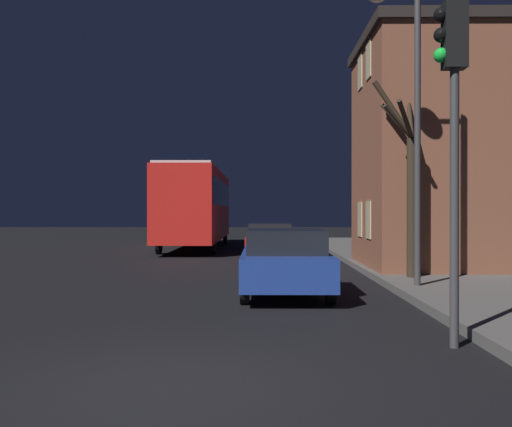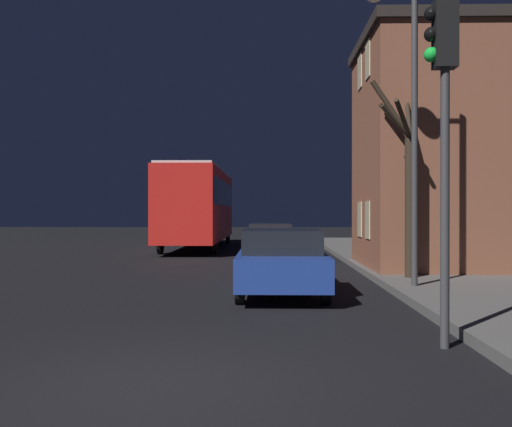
{
  "view_description": "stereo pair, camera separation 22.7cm",
  "coord_description": "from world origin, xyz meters",
  "px_view_note": "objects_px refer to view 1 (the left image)",
  "views": [
    {
      "loc": [
        0.96,
        -5.93,
        1.82
      ],
      "look_at": [
        0.77,
        13.37,
        1.75
      ],
      "focal_mm": 40.0,
      "sensor_mm": 36.0,
      "label": 1
    },
    {
      "loc": [
        1.19,
        -5.93,
        1.82
      ],
      "look_at": [
        0.77,
        13.37,
        1.75
      ],
      "focal_mm": 40.0,
      "sensor_mm": 36.0,
      "label": 2
    }
  ],
  "objects_px": {
    "bus": "(196,202)",
    "car_near_lane": "(285,260)",
    "traffic_light": "(452,100)",
    "bare_tree": "(409,183)",
    "car_mid_lane": "(269,240)",
    "streetlamp": "(396,55)"
  },
  "relations": [
    {
      "from": "bare_tree",
      "to": "bus",
      "type": "height_order",
      "value": "bare_tree"
    },
    {
      "from": "bare_tree",
      "to": "car_near_lane",
      "type": "distance_m",
      "value": 4.07
    },
    {
      "from": "traffic_light",
      "to": "car_near_lane",
      "type": "distance_m",
      "value": 5.89
    },
    {
      "from": "traffic_light",
      "to": "bus",
      "type": "relative_size",
      "value": 0.4
    },
    {
      "from": "bare_tree",
      "to": "bus",
      "type": "bearing_deg",
      "value": 116.81
    },
    {
      "from": "bare_tree",
      "to": "car_near_lane",
      "type": "relative_size",
      "value": 1.14
    },
    {
      "from": "bus",
      "to": "car_near_lane",
      "type": "height_order",
      "value": "bus"
    },
    {
      "from": "car_near_lane",
      "to": "car_mid_lane",
      "type": "height_order",
      "value": "car_near_lane"
    },
    {
      "from": "bare_tree",
      "to": "traffic_light",
      "type": "bearing_deg",
      "value": -99.76
    },
    {
      "from": "streetlamp",
      "to": "car_near_lane",
      "type": "bearing_deg",
      "value": -175.34
    },
    {
      "from": "streetlamp",
      "to": "traffic_light",
      "type": "distance_m",
      "value": 5.5
    },
    {
      "from": "car_near_lane",
      "to": "car_mid_lane",
      "type": "distance_m",
      "value": 9.81
    },
    {
      "from": "traffic_light",
      "to": "bare_tree",
      "type": "height_order",
      "value": "bare_tree"
    },
    {
      "from": "traffic_light",
      "to": "car_mid_lane",
      "type": "distance_m",
      "value": 15.1
    },
    {
      "from": "streetlamp",
      "to": "bare_tree",
      "type": "xyz_separation_m",
      "value": [
        0.71,
        1.59,
        -2.78
      ]
    },
    {
      "from": "bare_tree",
      "to": "car_mid_lane",
      "type": "xyz_separation_m",
      "value": [
        -3.39,
        8.01,
        -1.82
      ]
    },
    {
      "from": "car_near_lane",
      "to": "bus",
      "type": "bearing_deg",
      "value": 103.52
    },
    {
      "from": "bus",
      "to": "car_near_lane",
      "type": "distance_m",
      "value": 15.97
    },
    {
      "from": "streetlamp",
      "to": "traffic_light",
      "type": "relative_size",
      "value": 1.48
    },
    {
      "from": "traffic_light",
      "to": "bus",
      "type": "xyz_separation_m",
      "value": [
        -5.75,
        20.36,
        -1.03
      ]
    },
    {
      "from": "traffic_light",
      "to": "car_mid_lane",
      "type": "height_order",
      "value": "traffic_light"
    },
    {
      "from": "traffic_light",
      "to": "bus",
      "type": "distance_m",
      "value": 21.18
    }
  ]
}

